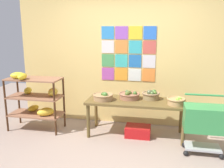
{
  "coord_description": "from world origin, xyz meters",
  "views": [
    {
      "loc": [
        0.63,
        -3.12,
        1.87
      ],
      "look_at": [
        -0.1,
        0.56,
        1.03
      ],
      "focal_mm": 39.11,
      "sensor_mm": 36.0,
      "label": 1
    }
  ],
  "objects_px": {
    "banana_shelf_unit": "(36,97)",
    "fruit_basket_centre": "(151,95)",
    "shopping_cart": "(205,121)",
    "fruit_basket_right": "(129,95)",
    "display_table": "(136,104)",
    "fruit_basket_back_left": "(103,97)",
    "fruit_basket_left": "(176,101)",
    "produce_crate_under_table": "(138,131)"
  },
  "relations": [
    {
      "from": "fruit_basket_left",
      "to": "produce_crate_under_table",
      "type": "distance_m",
      "value": 0.88
    },
    {
      "from": "banana_shelf_unit",
      "to": "display_table",
      "type": "distance_m",
      "value": 1.86
    },
    {
      "from": "display_table",
      "to": "produce_crate_under_table",
      "type": "bearing_deg",
      "value": -43.22
    },
    {
      "from": "fruit_basket_left",
      "to": "fruit_basket_centre",
      "type": "height_order",
      "value": "fruit_basket_centre"
    },
    {
      "from": "fruit_basket_right",
      "to": "shopping_cart",
      "type": "height_order",
      "value": "shopping_cart"
    },
    {
      "from": "fruit_basket_back_left",
      "to": "fruit_basket_centre",
      "type": "bearing_deg",
      "value": 14.85
    },
    {
      "from": "fruit_basket_right",
      "to": "fruit_basket_left",
      "type": "bearing_deg",
      "value": -14.89
    },
    {
      "from": "produce_crate_under_table",
      "to": "shopping_cart",
      "type": "xyz_separation_m",
      "value": [
        1.03,
        -0.42,
        0.44
      ]
    },
    {
      "from": "shopping_cart",
      "to": "banana_shelf_unit",
      "type": "bearing_deg",
      "value": -176.2
    },
    {
      "from": "fruit_basket_right",
      "to": "shopping_cart",
      "type": "relative_size",
      "value": 0.42
    },
    {
      "from": "fruit_basket_centre",
      "to": "banana_shelf_unit",
      "type": "bearing_deg",
      "value": -173.93
    },
    {
      "from": "display_table",
      "to": "fruit_basket_back_left",
      "type": "height_order",
      "value": "fruit_basket_back_left"
    },
    {
      "from": "fruit_basket_back_left",
      "to": "fruit_basket_centre",
      "type": "distance_m",
      "value": 0.86
    },
    {
      "from": "display_table",
      "to": "shopping_cart",
      "type": "xyz_separation_m",
      "value": [
        1.08,
        -0.47,
        -0.04
      ]
    },
    {
      "from": "banana_shelf_unit",
      "to": "fruit_basket_centre",
      "type": "distance_m",
      "value": 2.13
    },
    {
      "from": "fruit_basket_left",
      "to": "banana_shelf_unit",
      "type": "bearing_deg",
      "value": 179.25
    },
    {
      "from": "banana_shelf_unit",
      "to": "shopping_cart",
      "type": "height_order",
      "value": "banana_shelf_unit"
    },
    {
      "from": "display_table",
      "to": "fruit_basket_left",
      "type": "xyz_separation_m",
      "value": [
        0.67,
        -0.12,
        0.14
      ]
    },
    {
      "from": "banana_shelf_unit",
      "to": "fruit_basket_left",
      "type": "xyz_separation_m",
      "value": [
        2.54,
        -0.03,
        0.08
      ]
    },
    {
      "from": "produce_crate_under_table",
      "to": "shopping_cart",
      "type": "height_order",
      "value": "shopping_cart"
    },
    {
      "from": "fruit_basket_back_left",
      "to": "fruit_basket_right",
      "type": "distance_m",
      "value": 0.48
    },
    {
      "from": "fruit_basket_back_left",
      "to": "shopping_cart",
      "type": "bearing_deg",
      "value": -13.12
    },
    {
      "from": "display_table",
      "to": "fruit_basket_centre",
      "type": "bearing_deg",
      "value": 28.56
    },
    {
      "from": "fruit_basket_left",
      "to": "display_table",
      "type": "bearing_deg",
      "value": 169.83
    },
    {
      "from": "shopping_cart",
      "to": "fruit_basket_right",
      "type": "bearing_deg",
      "value": 166.28
    },
    {
      "from": "banana_shelf_unit",
      "to": "fruit_basket_left",
      "type": "distance_m",
      "value": 2.54
    },
    {
      "from": "banana_shelf_unit",
      "to": "fruit_basket_centre",
      "type": "height_order",
      "value": "banana_shelf_unit"
    },
    {
      "from": "fruit_basket_left",
      "to": "fruit_basket_centre",
      "type": "relative_size",
      "value": 0.97
    },
    {
      "from": "fruit_basket_back_left",
      "to": "fruit_basket_centre",
      "type": "relative_size",
      "value": 1.12
    },
    {
      "from": "fruit_basket_back_left",
      "to": "fruit_basket_right",
      "type": "xyz_separation_m",
      "value": [
        0.44,
        0.18,
        0.0
      ]
    },
    {
      "from": "display_table",
      "to": "produce_crate_under_table",
      "type": "xyz_separation_m",
      "value": [
        0.05,
        -0.04,
        -0.48
      ]
    },
    {
      "from": "display_table",
      "to": "fruit_basket_back_left",
      "type": "distance_m",
      "value": 0.6
    },
    {
      "from": "display_table",
      "to": "fruit_basket_back_left",
      "type": "relative_size",
      "value": 4.84
    },
    {
      "from": "display_table",
      "to": "fruit_basket_right",
      "type": "xyz_separation_m",
      "value": [
        -0.13,
        0.09,
        0.14
      ]
    },
    {
      "from": "banana_shelf_unit",
      "to": "shopping_cart",
      "type": "relative_size",
      "value": 1.25
    },
    {
      "from": "fruit_basket_left",
      "to": "fruit_basket_right",
      "type": "bearing_deg",
      "value": 165.11
    },
    {
      "from": "banana_shelf_unit",
      "to": "fruit_basket_back_left",
      "type": "relative_size",
      "value": 3.11
    },
    {
      "from": "fruit_basket_centre",
      "to": "fruit_basket_right",
      "type": "height_order",
      "value": "fruit_basket_centre"
    },
    {
      "from": "shopping_cart",
      "to": "fruit_basket_centre",
      "type": "bearing_deg",
      "value": 154.96
    },
    {
      "from": "banana_shelf_unit",
      "to": "produce_crate_under_table",
      "type": "xyz_separation_m",
      "value": [
        1.91,
        0.04,
        -0.54
      ]
    },
    {
      "from": "fruit_basket_left",
      "to": "fruit_basket_back_left",
      "type": "bearing_deg",
      "value": 178.22
    },
    {
      "from": "fruit_basket_centre",
      "to": "produce_crate_under_table",
      "type": "bearing_deg",
      "value": -138.26
    }
  ]
}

